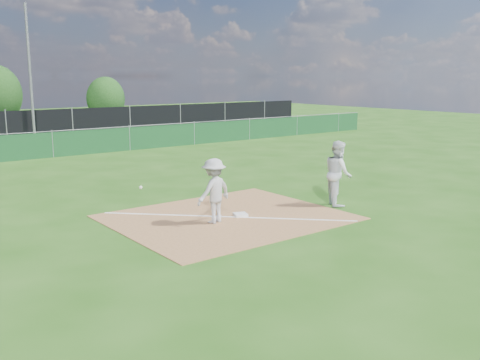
# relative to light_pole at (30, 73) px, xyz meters

# --- Properties ---
(ground) EXTENTS (90.00, 90.00, 0.00)m
(ground) POSITION_rel_light_pole_xyz_m (-1.50, -12.70, -4.00)
(ground) COLOR #204F10
(ground) RESTS_ON ground
(infield_dirt) EXTENTS (6.00, 5.00, 0.02)m
(infield_dirt) POSITION_rel_light_pole_xyz_m (-1.50, -21.70, -3.99)
(infield_dirt) COLOR olive
(infield_dirt) RESTS_ON ground
(foul_line) EXTENTS (5.01, 5.01, 0.01)m
(foul_line) POSITION_rel_light_pole_xyz_m (-1.50, -21.70, -3.98)
(foul_line) COLOR white
(foul_line) RESTS_ON infield_dirt
(green_fence) EXTENTS (44.00, 0.05, 1.20)m
(green_fence) POSITION_rel_light_pole_xyz_m (-1.50, -7.70, -3.40)
(green_fence) COLOR #103D1C
(green_fence) RESTS_ON ground
(black_fence) EXTENTS (46.00, 0.04, 1.80)m
(black_fence) POSITION_rel_light_pole_xyz_m (-1.50, 0.30, -3.10)
(black_fence) COLOR black
(black_fence) RESTS_ON ground
(light_pole) EXTENTS (0.16, 0.16, 8.00)m
(light_pole) POSITION_rel_light_pole_xyz_m (0.00, 0.00, 0.00)
(light_pole) COLOR slate
(light_pole) RESTS_ON ground
(first_base) EXTENTS (0.45, 0.45, 0.07)m
(first_base) POSITION_rel_light_pole_xyz_m (-1.15, -21.83, -3.94)
(first_base) COLOR white
(first_base) RESTS_ON infield_dirt
(play_at_first) EXTENTS (2.66, 0.84, 1.70)m
(play_at_first) POSITION_rel_light_pole_xyz_m (-2.10, -21.92, -3.13)
(play_at_first) COLOR silver
(play_at_first) RESTS_ON infield_dirt
(runner) EXTENTS (1.12, 1.19, 1.94)m
(runner) POSITION_rel_light_pole_xyz_m (2.00, -22.52, -3.03)
(runner) COLOR white
(runner) RESTS_ON ground
(car_right) EXTENTS (4.47, 2.45, 1.23)m
(car_right) POSITION_rel_light_pole_xyz_m (2.94, 5.70, -3.38)
(car_right) COLOR black
(car_right) RESTS_ON parking_lot
(tree_right) EXTENTS (3.19, 3.19, 3.78)m
(tree_right) POSITION_rel_light_pole_xyz_m (8.99, 9.80, -2.06)
(tree_right) COLOR #382316
(tree_right) RESTS_ON ground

